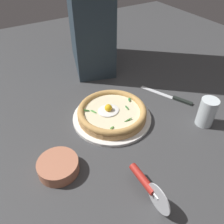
{
  "coord_description": "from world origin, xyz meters",
  "views": [
    {
      "loc": [
        -0.36,
        -0.57,
        0.59
      ],
      "look_at": [
        -0.02,
        -0.01,
        0.03
      ],
      "focal_mm": 36.76,
      "sensor_mm": 36.0,
      "label": 1
    }
  ],
  "objects": [
    {
      "name": "ground_plane",
      "position": [
        0.0,
        0.0,
        -0.01
      ],
      "size": [
        2.4,
        2.4,
        0.03
      ],
      "primitive_type": "cube",
      "color": "#3B3C3E",
      "rests_on": "ground"
    },
    {
      "name": "table_knife",
      "position": [
        0.27,
        -0.03,
        0.0
      ],
      "size": [
        0.11,
        0.22,
        0.01
      ],
      "color": "silver",
      "rests_on": "ground"
    },
    {
      "name": "pizza_plate",
      "position": [
        -0.02,
        -0.01,
        0.01
      ],
      "size": [
        0.3,
        0.3,
        0.01
      ],
      "primitive_type": "cylinder",
      "color": "white",
      "rests_on": "ground"
    },
    {
      "name": "drinking_glass",
      "position": [
        0.26,
        -0.21,
        0.05
      ],
      "size": [
        0.06,
        0.06,
        0.11
      ],
      "color": "silver",
      "rests_on": "ground"
    },
    {
      "name": "pizza",
      "position": [
        -0.02,
        -0.01,
        0.03
      ],
      "size": [
        0.26,
        0.26,
        0.05
      ],
      "color": "tan",
      "rests_on": "pizza_plate"
    },
    {
      "name": "pizza_cutter",
      "position": [
        -0.1,
        -0.33,
        0.04
      ],
      "size": [
        0.02,
        0.16,
        0.09
      ],
      "color": "silver",
      "rests_on": "ground"
    },
    {
      "name": "side_bowl",
      "position": [
        -0.28,
        -0.13,
        0.02
      ],
      "size": [
        0.12,
        0.12,
        0.04
      ],
      "primitive_type": "cylinder",
      "color": "#B97052",
      "rests_on": "ground"
    }
  ]
}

